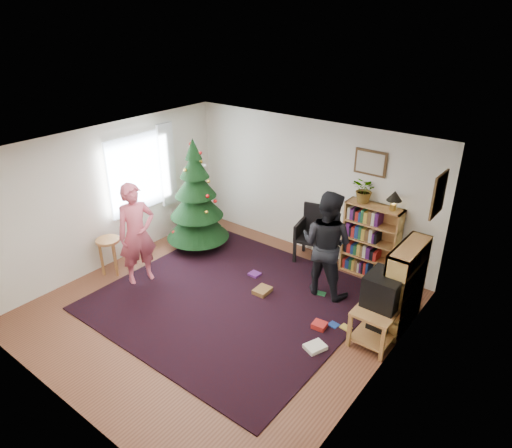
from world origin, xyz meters
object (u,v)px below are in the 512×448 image
Objects in this scene: tv_stand at (380,317)px; person_by_chair at (326,244)px; picture_back at (371,163)px; potted_plant at (365,190)px; christmas_tree at (196,204)px; table_lamp at (394,197)px; picture_right at (439,195)px; bookshelf_back at (371,240)px; person_standing at (137,234)px; stool at (109,247)px; armchair at (316,231)px; crt_tv at (384,290)px; bookshelf_right at (404,285)px.

person_by_chair is at bearing 157.46° from tv_stand.
picture_back reaches higher than potted_plant.
table_lamp is at bearing 18.06° from christmas_tree.
picture_right is 1.80m from bookshelf_back.
christmas_tree is 3.09m from potted_plant.
person_by_chair reaches higher than person_standing.
person_by_chair reaches higher than table_lamp.
picture_right is 1.83× the size of table_lamp.
picture_right is 1.83m from person_by_chair.
person_by_chair is (3.21, 1.76, 0.36)m from stool.
bookshelf_back is at bearing 19.72° from christmas_tree.
picture_back reaches higher than person_by_chair.
person_standing is at bearing -140.30° from armchair.
person_by_chair is (-1.18, 0.49, 0.10)m from crt_tv.
picture_right is at bearing 73.13° from crt_tv.
person_standing is 3.93× the size of potted_plant.
potted_plant is 0.50m from table_lamp.
picture_back is 0.69m from table_lamp.
bookshelf_right is at bearing 74.78° from tv_stand.
picture_right is at bearing -45.02° from person_standing.
christmas_tree reaches higher than person_by_chair.
bookshelf_back is 1.39m from bookshelf_right.
armchair is (2.00, 1.02, -0.35)m from christmas_tree.
table_lamp is at bearing 110.97° from tv_stand.
christmas_tree is 1.24× the size of person_standing.
stool is at bearing -163.83° from tv_stand.
person_by_chair is at bearing -64.01° from armchair.
tv_stand is 2.18× the size of potted_plant.
christmas_tree is 2.70m from person_by_chair.
bookshelf_right is at bearing 74.44° from crt_tv.
picture_back is 2.50m from tv_stand.
table_lamp is (0.52, -0.14, -0.43)m from picture_back.
table_lamp is at bearing 0.00° from bookshelf_back.
picture_right reaches higher than potted_plant.
person_by_chair is 3.97× the size of potted_plant.
armchair is 0.58× the size of person_standing.
potted_plant reaches higher than person_standing.
person_by_chair is at bearing 157.41° from crt_tv.
potted_plant is (2.77, 2.53, 0.65)m from person_standing.
picture_right is 0.90× the size of stool.
armchair is 3.65m from stool.
person_by_chair reaches higher than bookshelf_back.
person_by_chair is at bearing -109.24° from bookshelf_back.
tv_stand is at bearing 154.55° from person_by_chair.
picture_right is 0.59× the size of armchair.
stool is at bearing -144.76° from table_lamp.
person_standing reaches higher than crt_tv.
tv_stand is 2.34m from armchair.
christmas_tree is 6.56× the size of table_lamp.
picture_right is 0.34× the size of person_by_chair.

